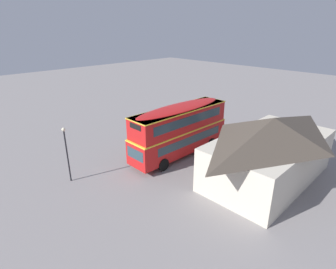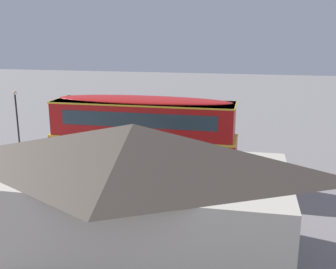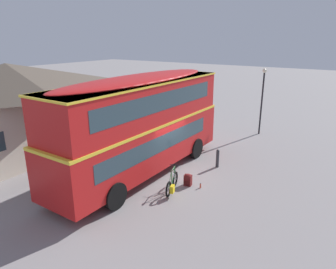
{
  "view_description": "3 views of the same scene",
  "coord_description": "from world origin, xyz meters",
  "px_view_note": "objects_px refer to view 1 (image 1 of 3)",
  "views": [
    {
      "loc": [
        16.64,
        16.98,
        11.43
      ],
      "look_at": [
        0.15,
        0.11,
        2.03
      ],
      "focal_mm": 29.35,
      "sensor_mm": 36.0,
      "label": 1
    },
    {
      "loc": [
        -6.45,
        22.07,
        8.29
      ],
      "look_at": [
        -1.77,
        -0.38,
        2.38
      ],
      "focal_mm": 42.91,
      "sensor_mm": 36.0,
      "label": 2
    },
    {
      "loc": [
        -11.57,
        -7.84,
        6.41
      ],
      "look_at": [
        0.15,
        -0.07,
        1.96
      ],
      "focal_mm": 32.85,
      "sensor_mm": 36.0,
      "label": 3
    }
  ],
  "objects_px": {
    "street_lamp": "(66,149)",
    "double_decker_bus": "(180,128)",
    "backpack_on_ground": "(161,144)",
    "kerb_bollard": "(139,149)",
    "water_bottle_red_squeeze": "(156,144)",
    "touring_bicycle": "(169,142)"
  },
  "relations": [
    {
      "from": "touring_bicycle",
      "to": "kerb_bollard",
      "type": "relative_size",
      "value": 1.71
    },
    {
      "from": "street_lamp",
      "to": "double_decker_bus",
      "type": "bearing_deg",
      "value": 164.07
    },
    {
      "from": "touring_bicycle",
      "to": "water_bottle_red_squeeze",
      "type": "height_order",
      "value": "touring_bicycle"
    },
    {
      "from": "backpack_on_ground",
      "to": "kerb_bollard",
      "type": "bearing_deg",
      "value": -5.04
    },
    {
      "from": "touring_bicycle",
      "to": "street_lamp",
      "type": "height_order",
      "value": "street_lamp"
    },
    {
      "from": "water_bottle_red_squeeze",
      "to": "kerb_bollard",
      "type": "height_order",
      "value": "kerb_bollard"
    },
    {
      "from": "street_lamp",
      "to": "water_bottle_red_squeeze",
      "type": "bearing_deg",
      "value": -177.6
    },
    {
      "from": "street_lamp",
      "to": "kerb_bollard",
      "type": "height_order",
      "value": "street_lamp"
    },
    {
      "from": "water_bottle_red_squeeze",
      "to": "street_lamp",
      "type": "relative_size",
      "value": 0.05
    },
    {
      "from": "double_decker_bus",
      "to": "touring_bicycle",
      "type": "bearing_deg",
      "value": -110.99
    },
    {
      "from": "kerb_bollard",
      "to": "touring_bicycle",
      "type": "bearing_deg",
      "value": 171.88
    },
    {
      "from": "backpack_on_ground",
      "to": "street_lamp",
      "type": "distance_m",
      "value": 9.87
    },
    {
      "from": "kerb_bollard",
      "to": "water_bottle_red_squeeze",
      "type": "bearing_deg",
      "value": -171.84
    },
    {
      "from": "double_decker_bus",
      "to": "touring_bicycle",
      "type": "xyz_separation_m",
      "value": [
        -0.87,
        -2.26,
        -2.27
      ]
    },
    {
      "from": "backpack_on_ground",
      "to": "kerb_bollard",
      "type": "height_order",
      "value": "kerb_bollard"
    },
    {
      "from": "water_bottle_red_squeeze",
      "to": "kerb_bollard",
      "type": "xyz_separation_m",
      "value": [
        2.54,
        0.36,
        0.39
      ]
    },
    {
      "from": "double_decker_bus",
      "to": "backpack_on_ground",
      "type": "height_order",
      "value": "double_decker_bus"
    },
    {
      "from": "touring_bicycle",
      "to": "water_bottle_red_squeeze",
      "type": "relative_size",
      "value": 7.42
    },
    {
      "from": "double_decker_bus",
      "to": "water_bottle_red_squeeze",
      "type": "xyz_separation_m",
      "value": [
        0.12,
        -3.13,
        -2.54
      ]
    },
    {
      "from": "backpack_on_ground",
      "to": "water_bottle_red_squeeze",
      "type": "relative_size",
      "value": 2.47
    },
    {
      "from": "double_decker_bus",
      "to": "street_lamp",
      "type": "xyz_separation_m",
      "value": [
        9.58,
        -2.74,
        0.13
      ]
    },
    {
      "from": "backpack_on_ground",
      "to": "kerb_bollard",
      "type": "xyz_separation_m",
      "value": [
        2.63,
        -0.23,
        0.21
      ]
    }
  ]
}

